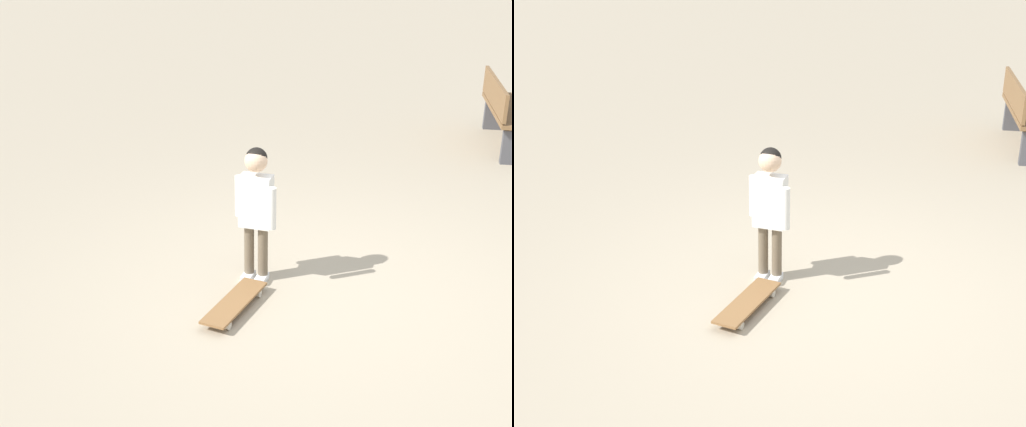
# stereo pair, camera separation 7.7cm
# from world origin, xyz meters

# --- Properties ---
(ground_plane) EXTENTS (50.00, 50.00, 0.00)m
(ground_plane) POSITION_xyz_m (0.00, 0.00, 0.00)
(ground_plane) COLOR tan
(child_person) EXTENTS (0.34, 0.27, 1.06)m
(child_person) POSITION_xyz_m (-0.59, 0.14, 0.66)
(child_person) COLOR brown
(child_person) RESTS_ON ground
(skateboard) EXTENTS (0.38, 0.73, 0.07)m
(skateboard) POSITION_xyz_m (-0.67, -0.35, 0.06)
(skateboard) COLOR olive
(skateboard) RESTS_ON ground
(street_bench) EXTENTS (0.45, 1.60, 0.80)m
(street_bench) POSITION_xyz_m (1.81, 3.96, 0.42)
(street_bench) COLOR brown
(street_bench) RESTS_ON ground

